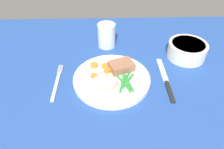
{
  "coord_description": "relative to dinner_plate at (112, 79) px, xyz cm",
  "views": [
    {
      "loc": [
        -0.11,
        -47.75,
        45.71
      ],
      "look_at": [
        1.34,
        0.05,
        4.6
      ],
      "focal_mm": 32.84,
      "sensor_mm": 36.0,
      "label": 1
    }
  ],
  "objects": [
    {
      "name": "dinner_plate",
      "position": [
        0.0,
        0.0,
        0.0
      ],
      "size": [
        24.0,
        24.0,
        1.6
      ],
      "primitive_type": "cylinder",
      "color": "white",
      "rests_on": "dining_table"
    },
    {
      "name": "meat_portion",
      "position": [
        3.24,
        3.78,
        2.07
      ],
      "size": [
        9.06,
        7.91,
        2.53
      ],
      "primitive_type": "cube",
      "rotation": [
        0.0,
        0.0,
        0.38
      ],
      "color": "#936047",
      "rests_on": "dinner_plate"
    },
    {
      "name": "carrot_slices",
      "position": [
        -3.64,
        3.37,
        1.35
      ],
      "size": [
        6.41,
        7.36,
        1.22
      ],
      "color": "orange",
      "rests_on": "dinner_plate"
    },
    {
      "name": "water_glass",
      "position": [
        -0.87,
        20.61,
        3.03
      ],
      "size": [
        6.7,
        6.7,
        8.99
      ],
      "color": "silver",
      "rests_on": "dining_table"
    },
    {
      "name": "fork",
      "position": [
        -17.16,
        -0.26,
        -0.6
      ],
      "size": [
        1.44,
        16.6,
        0.4
      ],
      "rotation": [
        0.0,
        0.0,
        0.02
      ],
      "color": "silver",
      "rests_on": "dining_table"
    },
    {
      "name": "knife",
      "position": [
        17.08,
        -0.29,
        -0.6
      ],
      "size": [
        1.7,
        20.5,
        0.64
      ],
      "rotation": [
        0.0,
        0.0,
        -0.03
      ],
      "color": "black",
      "rests_on": "dining_table"
    },
    {
      "name": "green_beans",
      "position": [
        4.17,
        -2.63,
        1.18
      ],
      "size": [
        6.64,
        9.41,
        0.85
      ],
      "color": "#2D8C38",
      "rests_on": "dinner_plate"
    },
    {
      "name": "dining_table",
      "position": [
        -1.34,
        -0.05,
        -1.8
      ],
      "size": [
        120.0,
        90.0,
        2.0
      ],
      "color": "#234793",
      "rests_on": "ground"
    },
    {
      "name": "mashed_potatoes",
      "position": [
        -2.16,
        -4.32,
        2.72
      ],
      "size": [
        7.35,
        5.34,
        3.85
      ],
      "primitive_type": "ellipsoid",
      "color": "beige",
      "rests_on": "dinner_plate"
    },
    {
      "name": "salad_bowl",
      "position": [
        27.15,
        12.24,
        2.35
      ],
      "size": [
        13.42,
        13.42,
        5.59
      ],
      "color": "silver",
      "rests_on": "dining_table"
    }
  ]
}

